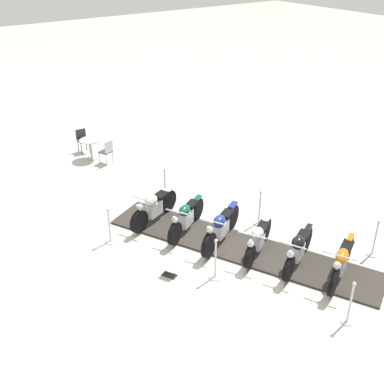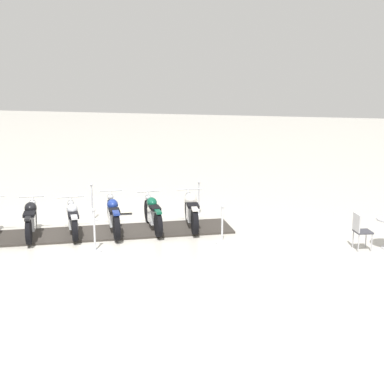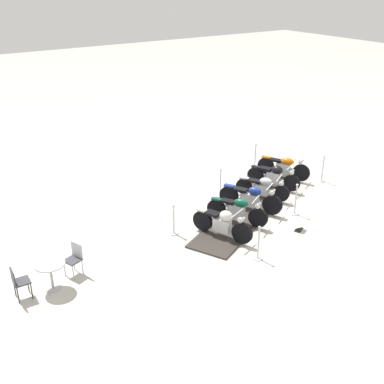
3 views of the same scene
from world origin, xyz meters
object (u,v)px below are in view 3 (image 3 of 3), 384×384
(motorcycle_forest, at_px, (238,210))
(cafe_table, at_px, (50,270))
(stanchion_left_front, at_px, (174,224))
(stanchion_right_rear, at_px, (322,172))
(stanchion_left_mid, at_px, (220,187))
(stanchion_left_rear, at_px, (255,160))
(motorcycle_black, at_px, (274,176))
(info_placard, at_px, (299,228))
(cafe_chair_across_table, at_px, (19,281))
(motorcycle_chrome, at_px, (263,187))
(cafe_chair_near_table, at_px, (74,257))
(stanchion_right_mid, at_px, (295,204))
(motorcycle_navy, at_px, (251,197))
(motorcycle_cream, at_px, (223,223))
(stanchion_right_front, at_px, (258,248))

(motorcycle_forest, xyz_separation_m, cafe_table, (6.30, 0.04, 0.07))
(stanchion_left_front, distance_m, stanchion_right_rear, 7.13)
(stanchion_left_mid, xyz_separation_m, stanchion_left_rear, (-2.92, -1.43, 0.01))
(motorcycle_black, relative_size, info_placard, 4.60)
(info_placard, distance_m, cafe_chair_across_table, 8.64)
(motorcycle_chrome, bearing_deg, motorcycle_forest, -94.28)
(motorcycle_black, bearing_deg, cafe_chair_near_table, -107.99)
(stanchion_right_mid, xyz_separation_m, info_placard, (0.70, 0.90, -0.29))
(motorcycle_chrome, bearing_deg, motorcycle_navy, -94.22)
(cafe_chair_across_table, bearing_deg, cafe_table, -0.00)
(motorcycle_black, distance_m, stanchion_right_mid, 2.17)
(motorcycle_forest, relative_size, stanchion_left_front, 1.85)
(motorcycle_forest, distance_m, motorcycle_black, 3.27)
(stanchion_right_rear, relative_size, cafe_chair_across_table, 1.24)
(motorcycle_chrome, bearing_deg, stanchion_right_rear, 57.79)
(stanchion_left_mid, bearing_deg, motorcycle_navy, 95.76)
(motorcycle_cream, relative_size, stanchion_left_rear, 1.88)
(stanchion_right_mid, height_order, cafe_chair_across_table, stanchion_right_mid)
(stanchion_left_mid, xyz_separation_m, cafe_table, (7.13, 2.09, 0.24))
(motorcycle_forest, xyz_separation_m, stanchion_left_rear, (-3.75, -3.47, -0.15))
(cafe_chair_near_table, bearing_deg, motorcycle_cream, 149.64)
(motorcycle_black, bearing_deg, stanchion_right_rear, 48.89)
(motorcycle_navy, bearing_deg, motorcycle_forest, -92.23)
(stanchion_left_front, relative_size, cafe_table, 1.29)
(stanchion_left_front, xyz_separation_m, cafe_chair_near_table, (3.43, 0.36, 0.19))
(motorcycle_cream, xyz_separation_m, stanchion_right_mid, (-3.08, 0.08, -0.17))
(motorcycle_chrome, height_order, stanchion_left_rear, stanchion_left_rear)
(motorcycle_cream, distance_m, info_placard, 2.61)
(motorcycle_navy, height_order, stanchion_right_rear, stanchion_right_rear)
(motorcycle_forest, distance_m, cafe_chair_across_table, 7.12)
(stanchion_right_rear, relative_size, info_placard, 2.61)
(stanchion_right_rear, xyz_separation_m, stanchion_right_mid, (2.92, 1.43, -0.05))
(motorcycle_navy, bearing_deg, cafe_chair_across_table, -114.81)
(stanchion_right_mid, distance_m, cafe_table, 8.42)
(stanchion_right_front, distance_m, cafe_chair_across_table, 6.59)
(stanchion_right_rear, height_order, cafe_chair_near_table, stanchion_right_rear)
(stanchion_left_front, xyz_separation_m, cafe_chair_across_table, (5.02, 0.64, 0.20))
(motorcycle_forest, bearing_deg, stanchion_left_rear, 103.07)
(stanchion_right_mid, xyz_separation_m, stanchion_right_front, (2.92, 1.43, -0.02))
(motorcycle_cream, height_order, motorcycle_black, motorcycle_cream)
(motorcycle_chrome, height_order, stanchion_left_mid, stanchion_left_mid)
(motorcycle_navy, height_order, cafe_chair_across_table, motorcycle_navy)
(stanchion_left_front, bearing_deg, stanchion_left_rear, -153.98)
(motorcycle_black, distance_m, cafe_chair_across_table, 10.17)
(motorcycle_forest, relative_size, cafe_table, 2.38)
(info_placard, bearing_deg, stanchion_right_mid, -154.07)
(cafe_chair_near_table, xyz_separation_m, cafe_chair_across_table, (1.58, 0.28, 0.00))
(motorcycle_navy, relative_size, stanchion_left_front, 2.03)
(motorcycle_chrome, bearing_deg, stanchion_left_rear, 114.11)
(motorcycle_navy, height_order, cafe_table, motorcycle_navy)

